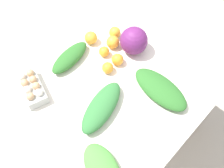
% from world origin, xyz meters
% --- Properties ---
extents(ground_plane, '(8.00, 8.00, 0.00)m').
position_xyz_m(ground_plane, '(0.00, 0.00, 0.00)').
color(ground_plane, '#B2A899').
extents(dining_table, '(1.23, 1.01, 0.75)m').
position_xyz_m(dining_table, '(0.00, 0.00, 0.66)').
color(dining_table, silver).
rests_on(dining_table, ground_plane).
extents(cabbage_purple, '(0.17, 0.17, 0.17)m').
position_xyz_m(cabbage_purple, '(0.29, 0.09, 0.84)').
color(cabbage_purple, '#6B2366').
rests_on(cabbage_purple, dining_table).
extents(egg_carton, '(0.18, 0.26, 0.09)m').
position_xyz_m(egg_carton, '(-0.34, 0.30, 0.80)').
color(egg_carton, '#B7B7B2').
rests_on(egg_carton, dining_table).
extents(greens_bunch_kale, '(0.37, 0.22, 0.08)m').
position_xyz_m(greens_bunch_kale, '(-0.15, -0.07, 0.79)').
color(greens_bunch_kale, '#337538').
rests_on(greens_bunch_kale, dining_table).
extents(greens_bunch_chard, '(0.19, 0.37, 0.07)m').
position_xyz_m(greens_bunch_chard, '(0.16, -0.23, 0.79)').
color(greens_bunch_chard, '#2D6B28').
rests_on(greens_bunch_chard, dining_table).
extents(greens_bunch_dandelion, '(0.31, 0.15, 0.07)m').
position_xyz_m(greens_bunch_dandelion, '(-0.05, 0.32, 0.79)').
color(greens_bunch_dandelion, '#2D6B28').
rests_on(greens_bunch_dandelion, dining_table).
extents(greens_bunch_scallion, '(0.21, 0.29, 0.06)m').
position_xyz_m(greens_bunch_scallion, '(-0.38, -0.30, 0.78)').
color(greens_bunch_scallion, '#4C933D').
rests_on(greens_bunch_scallion, dining_table).
extents(orange_0, '(0.07, 0.07, 0.07)m').
position_xyz_m(orange_0, '(0.13, 0.20, 0.79)').
color(orange_0, orange).
rests_on(orange_0, dining_table).
extents(orange_1, '(0.08, 0.08, 0.08)m').
position_xyz_m(orange_1, '(0.22, 0.21, 0.79)').
color(orange_1, '#F9A833').
rests_on(orange_1, dining_table).
extents(orange_2, '(0.08, 0.08, 0.08)m').
position_xyz_m(orange_2, '(0.15, 0.34, 0.79)').
color(orange_2, '#F9A833').
rests_on(orange_2, dining_table).
extents(orange_3, '(0.08, 0.08, 0.08)m').
position_xyz_m(orange_3, '(0.30, 0.26, 0.79)').
color(orange_3, '#F9A833').
rests_on(orange_3, dining_table).
extents(orange_4, '(0.07, 0.07, 0.07)m').
position_xyz_m(orange_4, '(0.06, 0.09, 0.79)').
color(orange_4, orange).
rests_on(orange_4, dining_table).
extents(orange_5, '(0.07, 0.07, 0.07)m').
position_xyz_m(orange_5, '(0.14, 0.09, 0.79)').
color(orange_5, orange).
rests_on(orange_5, dining_table).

